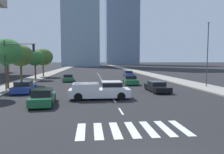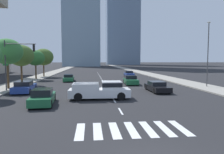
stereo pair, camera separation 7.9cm
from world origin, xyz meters
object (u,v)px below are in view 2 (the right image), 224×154
(pickup_truck, at_px, (103,90))
(sedan_green_2, at_px, (43,97))
(sedan_green_4, at_px, (131,80))
(street_tree_fifth, at_px, (43,57))
(street_tree_third, at_px, (21,56))
(sedan_green_5, at_px, (69,78))
(street_tree_fourth, at_px, (35,58))
(traffic_signal_far, at_px, (17,57))
(sedan_blue_3, at_px, (129,74))
(sedan_blue_1, at_px, (24,87))
(sedan_black_0, at_px, (157,87))
(street_tree_second, at_px, (7,52))
(street_lamp_east, at_px, (208,50))

(pickup_truck, distance_m, sedan_green_2, 5.49)
(sedan_green_4, bearing_deg, street_tree_fifth, -131.31)
(pickup_truck, xyz_separation_m, sedan_green_2, (-5.08, -2.06, -0.20))
(street_tree_third, distance_m, street_tree_fifth, 14.85)
(pickup_truck, distance_m, sedan_green_5, 18.12)
(sedan_green_5, distance_m, street_tree_fourth, 8.15)
(traffic_signal_far, relative_size, street_tree_fifth, 0.96)
(sedan_blue_3, height_order, street_tree_fourth, street_tree_fourth)
(sedan_blue_1, bearing_deg, traffic_signal_far, 44.20)
(pickup_truck, bearing_deg, traffic_signal_far, 149.79)
(traffic_signal_far, distance_m, street_tree_fifth, 21.79)
(pickup_truck, distance_m, street_tree_fourth, 24.04)
(sedan_blue_3, height_order, sedan_green_4, sedan_green_4)
(sedan_black_0, xyz_separation_m, sedan_green_5, (-11.62, 13.40, 0.01))
(sedan_green_2, bearing_deg, sedan_blue_3, -28.34)
(pickup_truck, bearing_deg, street_tree_fifth, 113.32)
(sedan_blue_3, xyz_separation_m, traffic_signal_far, (-17.16, -20.18, 3.49))
(sedan_green_4, bearing_deg, street_tree_second, -73.18)
(sedan_green_4, height_order, sedan_green_5, sedan_green_4)
(sedan_green_2, xyz_separation_m, street_tree_fifth, (-6.33, 29.64, 3.80))
(street_lamp_east, bearing_deg, sedan_blue_3, 110.38)
(pickup_truck, bearing_deg, street_tree_second, 147.35)
(pickup_truck, bearing_deg, street_tree_fourth, 119.49)
(street_tree_second, relative_size, street_tree_fifth, 1.02)
(street_tree_fourth, xyz_separation_m, street_tree_fifth, (0.00, 6.69, 0.29))
(sedan_green_2, distance_m, street_tree_third, 16.53)
(sedan_black_0, xyz_separation_m, traffic_signal_far, (-16.39, 1.84, 3.55))
(sedan_green_4, bearing_deg, traffic_signal_far, -65.74)
(street_tree_second, bearing_deg, sedan_green_2, -56.63)
(sedan_black_0, xyz_separation_m, street_tree_third, (-18.07, 8.72, 3.82))
(sedan_green_5, bearing_deg, street_lamp_east, -121.18)
(sedan_black_0, relative_size, sedan_green_5, 0.99)
(sedan_black_0, bearing_deg, traffic_signal_far, -96.92)
(sedan_green_2, relative_size, street_tree_third, 0.75)
(sedan_blue_1, distance_m, sedan_green_5, 13.07)
(traffic_signal_far, bearing_deg, sedan_green_5, 67.57)
(traffic_signal_far, bearing_deg, sedan_green_2, -59.58)
(sedan_green_5, bearing_deg, traffic_signal_far, 154.75)
(pickup_truck, distance_m, street_lamp_east, 16.65)
(sedan_green_2, relative_size, sedan_green_4, 0.99)
(sedan_green_4, xyz_separation_m, street_lamp_east, (9.55, -4.71, 4.47))
(sedan_blue_1, distance_m, sedan_green_4, 15.21)
(traffic_signal_far, distance_m, street_tree_second, 2.47)
(sedan_black_0, xyz_separation_m, street_tree_fourth, (-18.07, 16.88, 3.56))
(pickup_truck, bearing_deg, street_tree_third, 132.71)
(street_tree_fourth, bearing_deg, traffic_signal_far, -83.62)
(street_lamp_east, distance_m, street_tree_fifth, 33.20)
(sedan_blue_3, bearing_deg, sedan_green_5, -54.56)
(sedan_green_2, xyz_separation_m, traffic_signal_far, (-4.65, 7.92, 3.49))
(traffic_signal_far, xyz_separation_m, street_tree_third, (-1.68, 6.87, 0.28))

